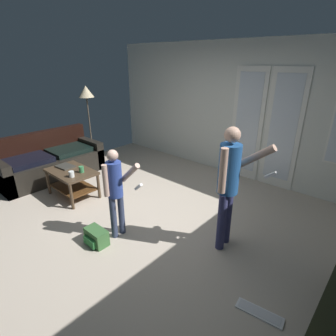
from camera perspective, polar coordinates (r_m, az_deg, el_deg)
The scene contains 12 objects.
ground_plane at distance 4.15m, azimuth -5.94°, elevation -10.68°, with size 6.08×5.08×0.02m, color #BDAE9B.
wall_back_with_doors at distance 5.49m, azimuth 14.46°, elevation 11.57°, with size 6.08×0.09×2.61m.
leather_couch at distance 5.90m, azimuth -24.06°, elevation 1.12°, with size 0.89×1.98×0.87m.
coffee_table at distance 4.87m, azimuth -19.86°, elevation -1.95°, with size 0.86×0.58×0.48m.
person_adult at distance 3.20m, azimuth 13.00°, elevation -2.35°, with size 0.60×0.46×1.56m.
person_child at distance 3.46m, azimuth -11.17°, elevation -3.94°, with size 0.47×0.33×1.23m.
floor_lamp at distance 6.43m, azimuth -17.08°, elevation 14.50°, with size 0.34×0.34×1.69m.
backpack at distance 3.68m, azimuth -15.15°, elevation -14.06°, with size 0.32×0.22×0.21m.
loose_keyboard at distance 3.00m, azimuth 18.99°, elevation -27.27°, with size 0.45×0.19×0.02m.
laptop_closed at distance 5.01m, azimuth -21.16°, elevation 0.32°, with size 0.30×0.22×0.03m, color #383630.
cup_near_edge at distance 4.54m, azimuth -19.98°, elevation -1.24°, with size 0.08×0.08×0.10m, color white.
cup_by_laptop at distance 4.67m, azimuth -18.06°, elevation -0.29°, with size 0.08×0.08×0.10m, color #38834D.
Camera 1 is at (2.62, -2.29, 2.24)m, focal length 28.45 mm.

